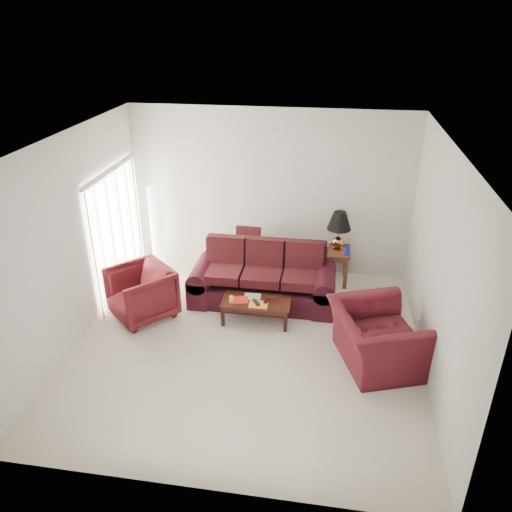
{
  "coord_description": "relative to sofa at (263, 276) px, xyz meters",
  "views": [
    {
      "loc": [
        1.07,
        -5.91,
        4.45
      ],
      "look_at": [
        0.0,
        0.85,
        1.05
      ],
      "focal_mm": 35.0,
      "sensor_mm": 36.0,
      "label": 1
    }
  ],
  "objects": [
    {
      "name": "floor",
      "position": [
        -0.05,
        -1.26,
        -0.49
      ],
      "size": [
        5.0,
        5.0,
        0.0
      ],
      "primitive_type": "plane",
      "color": "beige",
      "rests_on": "ground"
    },
    {
      "name": "remote_a",
      "position": [
        -0.0,
        -0.7,
        -0.09
      ],
      "size": [
        0.15,
        0.19,
        0.02
      ],
      "primitive_type": "cube",
      "rotation": [
        0.0,
        0.0,
        0.56
      ],
      "color": "black",
      "rests_on": "coffee_table"
    },
    {
      "name": "table_lamp",
      "position": [
        1.2,
        0.93,
        0.49
      ],
      "size": [
        0.54,
        0.54,
        0.7
      ],
      "primitive_type": null,
      "rotation": [
        0.0,
        0.0,
        0.36
      ],
      "color": "#AE6C36",
      "rests_on": "end_table"
    },
    {
      "name": "magazine_white",
      "position": [
        -0.09,
        -0.5,
        -0.11
      ],
      "size": [
        0.26,
        0.2,
        0.01
      ],
      "primitive_type": "cube",
      "rotation": [
        0.0,
        0.0,
        0.05
      ],
      "color": "beige",
      "rests_on": "coffee_table"
    },
    {
      "name": "sofa",
      "position": [
        0.0,
        0.0,
        0.0
      ],
      "size": [
        2.41,
        1.08,
        0.98
      ],
      "primitive_type": null,
      "rotation": [
        0.0,
        0.0,
        -0.02
      ],
      "color": "black",
      "rests_on": "ground"
    },
    {
      "name": "remote_b",
      "position": [
        0.16,
        -0.62,
        -0.09
      ],
      "size": [
        0.1,
        0.16,
        0.02
      ],
      "primitive_type": "cube",
      "rotation": [
        0.0,
        0.0,
        -0.34
      ],
      "color": "black",
      "rests_on": "coffee_table"
    },
    {
      "name": "end_table",
      "position": [
        1.14,
        0.89,
        -0.17
      ],
      "size": [
        0.6,
        0.6,
        0.63
      ],
      "primitive_type": null,
      "rotation": [
        0.0,
        0.0,
        0.04
      ],
      "color": "#482D18",
      "rests_on": "ground"
    },
    {
      "name": "yellow_glass",
      "position": [
        -0.39,
        -0.72,
        -0.06
      ],
      "size": [
        0.07,
        0.07,
        0.11
      ],
      "primitive_type": "cylinder",
      "rotation": [
        0.0,
        0.0,
        0.02
      ],
      "color": "gold",
      "rests_on": "coffee_table"
    },
    {
      "name": "magazine_red",
      "position": [
        -0.28,
        -0.64,
        -0.11
      ],
      "size": [
        0.3,
        0.24,
        0.02
      ],
      "primitive_type": "cube",
      "rotation": [
        0.0,
        0.0,
        0.17
      ],
      "color": "#B11911",
      "rests_on": "coffee_table"
    },
    {
      "name": "armchair_left",
      "position": [
        -1.84,
        -0.74,
        -0.07
      ],
      "size": [
        1.29,
        1.29,
        0.84
      ],
      "primitive_type": "imported",
      "rotation": [
        0.0,
        0.0,
        -0.75
      ],
      "color": "#471015",
      "rests_on": "ground"
    },
    {
      "name": "floor_lamp",
      "position": [
        -2.06,
        0.77,
        0.35
      ],
      "size": [
        0.32,
        0.32,
        1.68
      ],
      "primitive_type": null,
      "rotation": [
        0.0,
        0.0,
        -0.18
      ],
      "color": "silver",
      "rests_on": "ground"
    },
    {
      "name": "clock",
      "position": [
        0.97,
        0.75,
        0.21
      ],
      "size": [
        0.16,
        0.09,
        0.15
      ],
      "primitive_type": "cube",
      "rotation": [
        0.0,
        0.0,
        -0.23
      ],
      "color": "silver",
      "rests_on": "end_table"
    },
    {
      "name": "blinds",
      "position": [
        -2.47,
        0.04,
        0.59
      ],
      "size": [
        0.1,
        2.0,
        2.16
      ],
      "primitive_type": "cube",
      "color": "silver",
      "rests_on": "ground"
    },
    {
      "name": "picture_frame",
      "position": [
        0.98,
        1.03,
        0.21
      ],
      "size": [
        0.18,
        0.19,
        0.05
      ],
      "primitive_type": "cube",
      "rotation": [
        1.36,
        0.0,
        0.53
      ],
      "color": "white",
      "rests_on": "end_table"
    },
    {
      "name": "magazine_orange",
      "position": [
        0.04,
        -0.73,
        -0.11
      ],
      "size": [
        0.3,
        0.23,
        0.02
      ],
      "primitive_type": "cube",
      "rotation": [
        0.0,
        0.0,
        0.04
      ],
      "color": "orange",
      "rests_on": "coffee_table"
    },
    {
      "name": "throw_pillow",
      "position": [
        -0.39,
        0.85,
        0.27
      ],
      "size": [
        0.45,
        0.24,
        0.46
      ],
      "primitive_type": "cube",
      "rotation": [
        -0.21,
        0.0,
        -0.07
      ],
      "color": "black",
      "rests_on": "sofa"
    },
    {
      "name": "blue_canister",
      "position": [
        1.36,
        0.71,
        0.21
      ],
      "size": [
        0.1,
        0.1,
        0.15
      ],
      "primitive_type": "cylinder",
      "rotation": [
        0.0,
        0.0,
        -0.11
      ],
      "color": "#181C9F",
      "rests_on": "end_table"
    },
    {
      "name": "armchair_right",
      "position": [
        1.77,
        -1.36,
        -0.08
      ],
      "size": [
        1.45,
        1.55,
        0.82
      ],
      "primitive_type": "imported",
      "rotation": [
        0.0,
        0.0,
        1.91
      ],
      "color": "#440F17",
      "rests_on": "ground"
    },
    {
      "name": "coffee_table",
      "position": [
        -0.02,
        -0.6,
        -0.3
      ],
      "size": [
        1.09,
        0.58,
        0.37
      ],
      "primitive_type": null,
      "rotation": [
        0.0,
        0.0,
        0.05
      ],
      "color": "black",
      "rests_on": "ground"
    }
  ]
}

